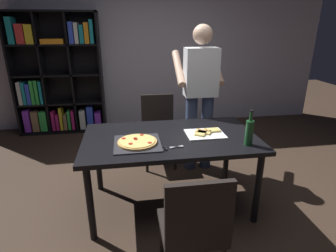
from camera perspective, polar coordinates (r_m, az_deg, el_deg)
name	(u,v)px	position (r m, az deg, el deg)	size (l,w,h in m)	color
ground_plane	(170,203)	(2.94, 0.47, -15.81)	(12.00, 12.00, 0.00)	#38281E
back_wall	(146,46)	(4.97, -4.55, 16.39)	(6.40, 0.10, 2.80)	#BCB7C6
dining_table	(170,144)	(2.60, 0.51, -3.69)	(1.63, 0.94, 0.75)	black
chair_near_camera	(194,226)	(1.89, 5.51, -20.06)	(0.42, 0.42, 0.90)	black
chair_far_side	(158,126)	(3.54, -2.01, 0.10)	(0.42, 0.42, 0.90)	black
bookshelf	(57,79)	(4.92, -22.19, 9.16)	(1.40, 0.35, 1.95)	black
person_serving_pizza	(200,91)	(3.28, 6.69, 7.22)	(0.55, 0.54, 1.75)	#38476B
pepperoni_pizza_on_tray	(137,142)	(2.42, -6.41, -3.41)	(0.41, 0.41, 0.04)	#2D2D33
pizza_slices_on_towel	(205,133)	(2.65, 7.75, -1.43)	(0.36, 0.28, 0.03)	white
wine_bottle	(249,132)	(2.45, 16.62, -1.21)	(0.07, 0.07, 0.32)	#194723
kitchen_scissors	(169,148)	(2.32, 0.16, -4.60)	(0.20, 0.09, 0.01)	silver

